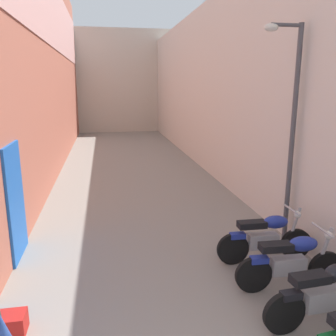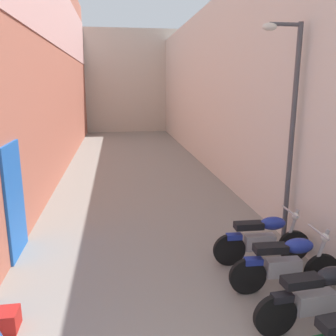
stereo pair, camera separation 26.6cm
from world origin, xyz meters
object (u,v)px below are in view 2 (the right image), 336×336
object	(u,v)px
motorcycle_fourth	(287,262)
motorcycle_fifth	(263,238)
plastic_crate	(2,321)
street_lamp	(288,121)
motorcycle_third	(319,296)

from	to	relation	value
motorcycle_fourth	motorcycle_fifth	xyz separation A→B (m)	(0.00, 0.93, 0.00)
plastic_crate	street_lamp	bearing A→B (deg)	21.75
motorcycle_third	plastic_crate	distance (m)	4.30
plastic_crate	street_lamp	xyz separation A→B (m)	(4.94, 1.97, 2.44)
motorcycle_fourth	motorcycle_third	bearing A→B (deg)	-90.00
motorcycle_fifth	street_lamp	xyz separation A→B (m)	(0.69, 0.73, 2.08)
motorcycle_third	motorcycle_fifth	xyz separation A→B (m)	(0.00, 1.85, 0.00)
motorcycle_fifth	motorcycle_third	bearing A→B (deg)	-90.00
motorcycle_third	motorcycle_fourth	world-z (taller)	same
motorcycle_fourth	plastic_crate	bearing A→B (deg)	-175.81
motorcycle_third	plastic_crate	xyz separation A→B (m)	(-4.24, 0.61, -0.36)
motorcycle_fifth	plastic_crate	xyz separation A→B (m)	(-4.24, -1.24, -0.36)
motorcycle_third	plastic_crate	size ratio (longest dim) A/B	4.21
motorcycle_fourth	plastic_crate	distance (m)	4.27
motorcycle_fourth	motorcycle_fifth	world-z (taller)	same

